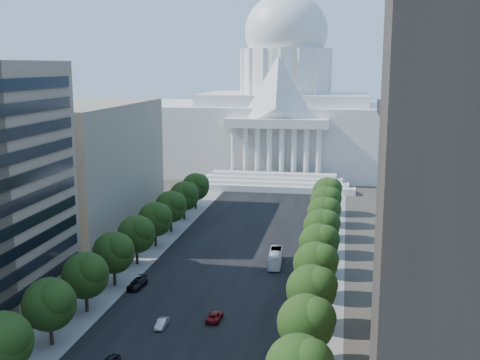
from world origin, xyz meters
The scene contains 31 objects.
road_asphalt centered at (0.00, 90.00, 0.00)m, with size 30.00×260.00×0.01m, color black.
sidewalk_left centered at (-19.00, 90.00, 0.00)m, with size 8.00×260.00×0.02m, color gray.
sidewalk_right centered at (19.00, 90.00, 0.00)m, with size 8.00×260.00×0.02m, color gray.
capitol centered at (0.00, 184.89, 20.01)m, with size 120.00×56.00×73.00m.
office_block_left_far centered at (-48.00, 100.00, 15.00)m, with size 38.00×52.00×30.00m, color gray.
tree_l_b centered at (-17.66, 23.81, 6.45)m, with size 7.79×7.60×9.97m.
tree_l_c centered at (-17.66, 35.81, 6.45)m, with size 7.79×7.60×9.97m.
tree_l_d centered at (-17.66, 47.81, 6.45)m, with size 7.79×7.60×9.97m.
tree_l_e centered at (-17.66, 59.81, 6.45)m, with size 7.79×7.60×9.97m.
tree_l_f centered at (-17.66, 71.81, 6.45)m, with size 7.79×7.60×9.97m.
tree_l_g centered at (-17.66, 83.81, 6.45)m, with size 7.79×7.60×9.97m.
tree_l_h centered at (-17.66, 95.81, 6.45)m, with size 7.79×7.60×9.97m.
tree_l_i centered at (-17.66, 107.81, 6.45)m, with size 7.79×7.60×9.97m.
tree_l_j centered at (-17.66, 119.81, 6.45)m, with size 7.79×7.60×9.97m.
tree_r_c centered at (18.34, 35.81, 6.45)m, with size 7.79×7.60×9.97m.
tree_r_d centered at (18.34, 47.81, 6.45)m, with size 7.79×7.60×9.97m.
tree_r_e centered at (18.34, 59.81, 6.45)m, with size 7.79×7.60×9.97m.
tree_r_f centered at (18.34, 71.81, 6.45)m, with size 7.79×7.60×9.97m.
tree_r_g centered at (18.34, 83.81, 6.45)m, with size 7.79×7.60×9.97m.
tree_r_h centered at (18.34, 95.81, 6.45)m, with size 7.79×7.60×9.97m.
tree_r_i centered at (18.34, 107.81, 6.45)m, with size 7.79×7.60×9.97m.
tree_r_j centered at (18.34, 119.81, 6.45)m, with size 7.79×7.60×9.97m.
streetlight_b centered at (19.90, 35.00, 5.82)m, with size 2.61×0.44×9.00m.
streetlight_c centered at (19.90, 60.00, 5.82)m, with size 2.61×0.44×9.00m.
streetlight_d centered at (19.90, 85.00, 5.82)m, with size 2.61×0.44×9.00m.
streetlight_e centered at (19.90, 110.00, 5.82)m, with size 2.61×0.44×9.00m.
streetlight_f centered at (19.90, 135.00, 5.82)m, with size 2.61×0.44×9.00m.
car_silver centered at (-4.27, 44.33, 0.63)m, with size 1.34×3.85×1.27m, color #ACB0B4.
car_red centered at (3.06, 48.31, 0.64)m, with size 2.12×4.59×1.28m, color maroon.
car_dark_b centered at (-13.50, 59.38, 0.80)m, with size 2.25×5.53×1.60m, color black.
city_bus centered at (9.36, 76.25, 1.43)m, with size 2.39×10.23×2.85m, color white.
Camera 1 is at (22.27, -37.84, 39.31)m, focal length 45.00 mm.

